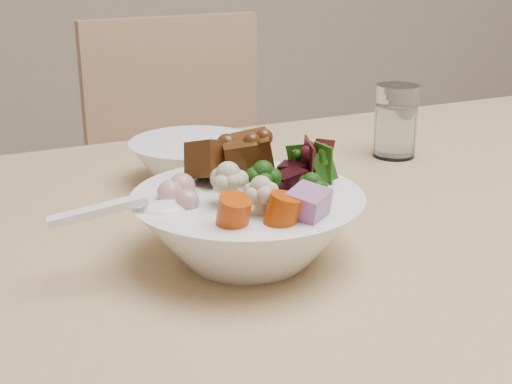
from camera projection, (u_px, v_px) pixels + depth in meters
dining_table at (496, 241)px, 0.93m from camera, size 1.60×1.00×0.72m
chair_far at (196, 201)px, 1.53m from camera, size 0.45×0.45×0.86m
food_bowl at (249, 221)px, 0.70m from camera, size 0.23×0.23×0.12m
soup_spoon at (148, 210)px, 0.65m from camera, size 0.13×0.04×0.03m
water_glass at (396, 124)px, 1.03m from camera, size 0.06×0.06×0.11m
side_bowl at (194, 162)px, 0.93m from camera, size 0.17×0.17×0.06m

